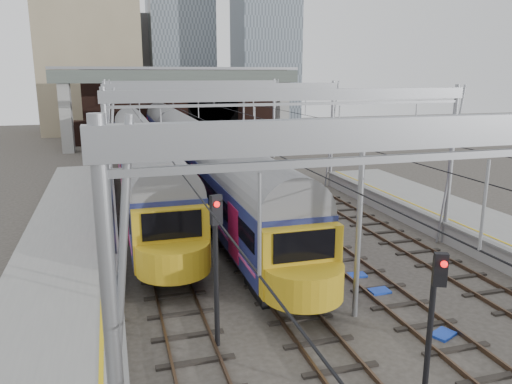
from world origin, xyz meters
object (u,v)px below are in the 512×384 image
object	(u,v)px
train_main	(174,135)
signal_near_centre	(433,315)
train_second	(141,158)
signal_near_left	(216,253)

from	to	relation	value
train_main	signal_near_centre	bearing A→B (deg)	-88.36
train_second	signal_near_centre	xyz separation A→B (m)	(5.14, -26.64, 0.20)
train_second	signal_near_left	bearing A→B (deg)	-87.80
train_main	train_second	size ratio (longest dim) A/B	1.96
train_main	signal_near_centre	xyz separation A→B (m)	(1.14, -40.06, 0.24)
train_main	signal_near_centre	world-z (taller)	train_main
signal_near_left	signal_near_centre	bearing A→B (deg)	-66.06
train_second	signal_near_left	distance (m)	21.85
train_main	train_second	world-z (taller)	train_second
train_second	signal_near_centre	size ratio (longest dim) A/B	7.95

